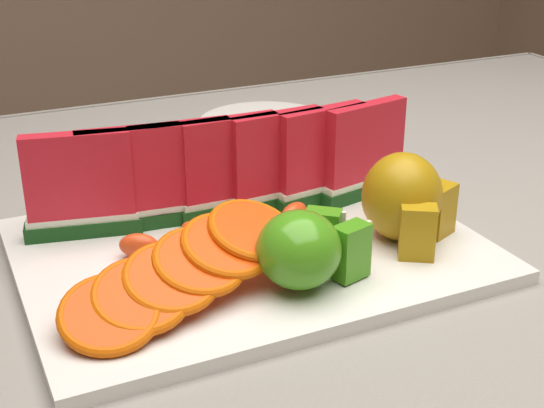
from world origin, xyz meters
The scene contains 10 objects.
table centered at (0.00, 0.00, 0.65)m, with size 1.40×0.90×0.75m.
tablecloth centered at (0.00, 0.00, 0.72)m, with size 1.53×1.03×0.20m.
platter centered at (-0.06, -0.03, 0.76)m, with size 0.40×0.30×0.01m.
apple_cluster centered at (-0.05, -0.11, 0.80)m, with size 0.10×0.09×0.06m.
pear_cluster centered at (0.07, -0.07, 0.81)m, with size 0.10×0.10×0.08m.
side_plate centered at (0.11, 0.31, 0.76)m, with size 0.23×0.23×0.01m.
watermelon_row centered at (-0.05, 0.04, 0.82)m, with size 0.39×0.07×0.10m.
orange_fan_front centered at (-0.14, -0.09, 0.80)m, with size 0.22×0.13×0.06m.
orange_fan_back centered at (-0.07, 0.10, 0.79)m, with size 0.29×0.11×0.04m.
tangerine_segments centered at (-0.08, -0.01, 0.78)m, with size 0.19×0.06×0.02m.
Camera 1 is at (-0.30, -0.58, 1.08)m, focal length 50.00 mm.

